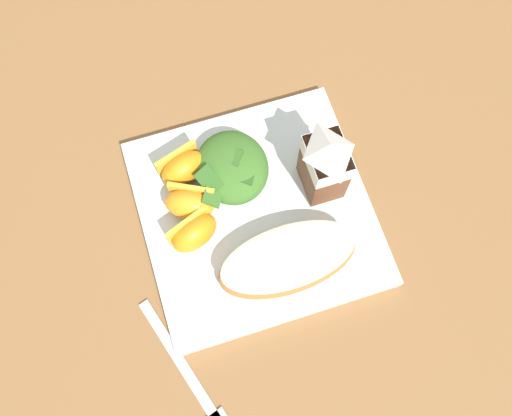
{
  "coord_description": "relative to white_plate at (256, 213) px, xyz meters",
  "views": [
    {
      "loc": [
        0.21,
        -0.07,
        0.66
      ],
      "look_at": [
        0.0,
        0.0,
        0.03
      ],
      "focal_mm": 38.67,
      "sensor_mm": 36.0,
      "label": 1
    }
  ],
  "objects": [
    {
      "name": "metal_fork",
      "position": [
        0.17,
        -0.13,
        -0.01
      ],
      "size": [
        0.18,
        0.07,
        0.01
      ],
      "color": "silver",
      "rests_on": "ground"
    },
    {
      "name": "orange_wedge_rear",
      "position": [
        0.01,
        -0.08,
        0.03
      ],
      "size": [
        0.06,
        0.07,
        0.04
      ],
      "color": "orange",
      "rests_on": "white_plate"
    },
    {
      "name": "orange_wedge_front",
      "position": [
        -0.07,
        -0.07,
        0.03
      ],
      "size": [
        0.05,
        0.07,
        0.04
      ],
      "color": "orange",
      "rests_on": "white_plate"
    },
    {
      "name": "cheesy_pizza_bread",
      "position": [
        0.07,
        0.02,
        0.03
      ],
      "size": [
        0.08,
        0.17,
        0.04
      ],
      "color": "#A87038",
      "rests_on": "white_plate"
    },
    {
      "name": "white_plate",
      "position": [
        0.0,
        0.0,
        0.0
      ],
      "size": [
        0.28,
        0.28,
        0.02
      ],
      "primitive_type": "cube",
      "color": "silver",
      "rests_on": "ground"
    },
    {
      "name": "ground",
      "position": [
        0.0,
        0.0,
        -0.01
      ],
      "size": [
        3.0,
        3.0,
        0.0
      ],
      "primitive_type": "plane",
      "color": "olive"
    },
    {
      "name": "orange_wedge_middle",
      "position": [
        -0.03,
        -0.08,
        0.03
      ],
      "size": [
        0.06,
        0.07,
        0.04
      ],
      "color": "orange",
      "rests_on": "white_plate"
    },
    {
      "name": "green_salad_pile",
      "position": [
        -0.06,
        -0.01,
        0.03
      ],
      "size": [
        0.1,
        0.09,
        0.04
      ],
      "color": "#3D7028",
      "rests_on": "white_plate"
    },
    {
      "name": "milk_carton",
      "position": [
        -0.01,
        0.09,
        0.07
      ],
      "size": [
        0.06,
        0.04,
        0.11
      ],
      "color": "brown",
      "rests_on": "white_plate"
    }
  ]
}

